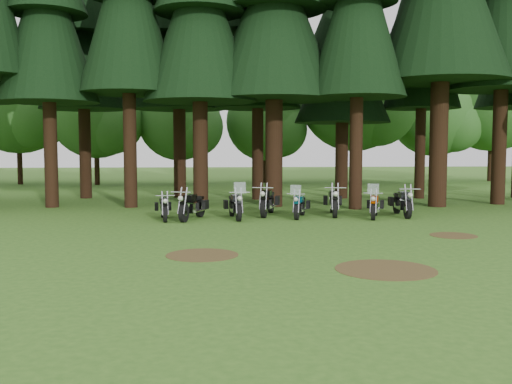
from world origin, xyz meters
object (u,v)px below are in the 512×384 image
at_px(motorcycle_2, 235,206).
at_px(motorcycle_6, 374,206).
at_px(motorcycle_1, 192,207).
at_px(motorcycle_5, 334,202).
at_px(motorcycle_3, 268,202).
at_px(motorcycle_0, 164,208).
at_px(motorcycle_7, 402,203).
at_px(motorcycle_4, 300,206).

relative_size(motorcycle_2, motorcycle_6, 1.08).
height_order(motorcycle_1, motorcycle_5, motorcycle_5).
relative_size(motorcycle_3, motorcycle_5, 0.99).
height_order(motorcycle_0, motorcycle_6, motorcycle_6).
height_order(motorcycle_2, motorcycle_5, motorcycle_2).
distance_m(motorcycle_0, motorcycle_2, 2.62).
distance_m(motorcycle_2, motorcycle_7, 6.46).
bearing_deg(motorcycle_1, motorcycle_0, -160.28).
bearing_deg(motorcycle_0, motorcycle_7, -5.27).
height_order(motorcycle_4, motorcycle_5, motorcycle_4).
distance_m(motorcycle_1, motorcycle_6, 6.81).
bearing_deg(motorcycle_1, motorcycle_3, 40.82).
distance_m(motorcycle_4, motorcycle_5, 1.58).
distance_m(motorcycle_0, motorcycle_1, 1.04).
distance_m(motorcycle_0, motorcycle_3, 4.08).
bearing_deg(motorcycle_5, motorcycle_3, -175.54).
bearing_deg(motorcycle_0, motorcycle_6, -8.38).
distance_m(motorcycle_3, motorcycle_7, 5.19).
height_order(motorcycle_2, motorcycle_6, motorcycle_2).
relative_size(motorcycle_1, motorcycle_3, 0.92).
height_order(motorcycle_2, motorcycle_7, motorcycle_2).
relative_size(motorcycle_2, motorcycle_5, 0.94).
height_order(motorcycle_0, motorcycle_7, motorcycle_7).
bearing_deg(motorcycle_2, motorcycle_1, 176.84).
height_order(motorcycle_5, motorcycle_6, motorcycle_6).
distance_m(motorcycle_3, motorcycle_5, 2.58).
distance_m(motorcycle_1, motorcycle_7, 8.04).
xyz_separation_m(motorcycle_2, motorcycle_5, (3.88, 0.81, 0.02)).
xyz_separation_m(motorcycle_1, motorcycle_4, (4.02, 0.26, -0.04)).
relative_size(motorcycle_5, motorcycle_7, 1.02).
height_order(motorcycle_0, motorcycle_3, motorcycle_3).
bearing_deg(motorcycle_2, motorcycle_7, -3.51).
height_order(motorcycle_3, motorcycle_4, motorcycle_4).
relative_size(motorcycle_0, motorcycle_3, 0.85).
relative_size(motorcycle_2, motorcycle_7, 0.96).
bearing_deg(motorcycle_4, motorcycle_3, 161.12).
xyz_separation_m(motorcycle_1, motorcycle_7, (8.03, 0.41, 0.01)).
bearing_deg(motorcycle_2, motorcycle_5, 5.44).
bearing_deg(motorcycle_1, motorcycle_7, 22.90).
relative_size(motorcycle_1, motorcycle_5, 0.91).
relative_size(motorcycle_1, motorcycle_4, 1.08).
xyz_separation_m(motorcycle_4, motorcycle_6, (2.79, -0.33, 0.02)).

